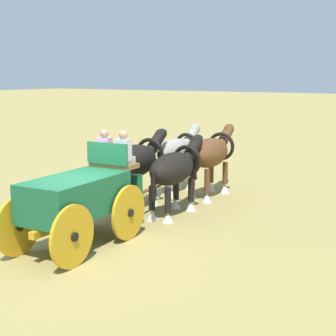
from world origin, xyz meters
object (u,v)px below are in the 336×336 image
object	(u,v)px
show_wagon	(80,197)
draft_horse_lead_off	(211,154)
draft_horse_rear_off	(175,170)
draft_horse_rear_near	(136,162)
draft_horse_lead_near	(177,153)

from	to	relation	value
show_wagon	draft_horse_lead_off	bearing A→B (deg)	-1.84
draft_horse_rear_off	draft_horse_lead_off	xyz separation A→B (m)	(2.59, 0.19, 0.11)
show_wagon	draft_horse_lead_off	world-z (taller)	show_wagon
draft_horse_rear_near	draft_horse_lead_near	world-z (taller)	draft_horse_rear_near
draft_horse_rear_off	draft_horse_lead_off	size ratio (longest dim) A/B	0.97
show_wagon	draft_horse_rear_near	distance (m)	3.56
draft_horse_rear_off	draft_horse_lead_off	distance (m)	2.59
draft_horse_lead_off	draft_horse_lead_near	bearing A→B (deg)	93.48
show_wagon	draft_horse_lead_off	xyz separation A→B (m)	(6.13, -0.20, 0.24)
show_wagon	draft_horse_rear_off	bearing A→B (deg)	-6.26
show_wagon	draft_horse_lead_near	distance (m)	6.15
show_wagon	draft_horse_rear_near	world-z (taller)	show_wagon
draft_horse_rear_near	show_wagon	bearing A→B (deg)	-165.21
show_wagon	draft_horse_lead_near	size ratio (longest dim) A/B	1.89
draft_horse_rear_near	draft_horse_lead_off	world-z (taller)	draft_horse_rear_near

